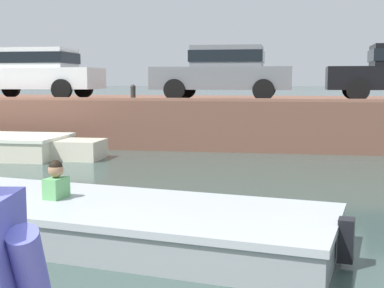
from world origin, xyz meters
The scene contains 7 objects.
ground_plane centered at (0.00, 6.29, 0.00)m, with size 400.00×400.00×0.00m, color #384C47.
far_quay_wall centered at (0.00, 15.58, 0.69)m, with size 60.00×6.00×1.38m, color brown.
far_wall_coping centered at (0.00, 12.70, 1.42)m, with size 60.00×0.24×0.08m, color #925F4C.
motorboat_passing centered at (-1.07, 4.43, 0.23)m, with size 6.48×2.86×0.95m.
car_leftmost_white centered at (-6.41, 13.99, 2.23)m, with size 4.10×1.99×1.54m.
car_left_inner_grey centered at (-0.54, 13.99, 2.23)m, with size 4.01×1.98×1.54m.
mooring_bollard_mid centered at (-2.97, 12.83, 1.62)m, with size 0.15×0.15×0.44m.
Camera 1 is at (1.20, -1.66, 1.92)m, focal length 50.00 mm.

